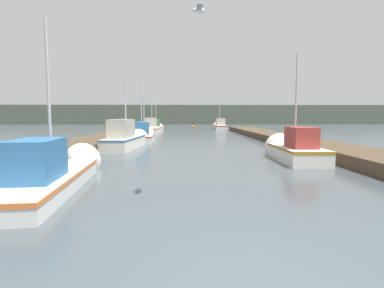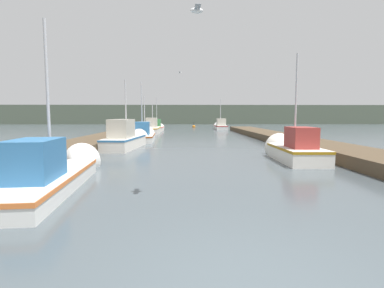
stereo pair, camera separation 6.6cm
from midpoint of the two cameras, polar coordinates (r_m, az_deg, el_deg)
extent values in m
cube|color=#4C3D2B|center=(20.07, -18.20, 0.33)|extent=(2.66, 40.00, 0.49)
cube|color=#4C3D2B|center=(20.58, 19.50, 0.40)|extent=(2.66, 40.00, 0.49)
cube|color=#4C5647|center=(73.08, -0.82, 5.61)|extent=(120.00, 16.00, 4.20)
cube|color=silver|center=(8.61, -25.82, -6.65)|extent=(1.91, 5.30, 0.45)
cube|color=orange|center=(8.58, -25.87, -5.56)|extent=(1.94, 5.33, 0.10)
cone|color=silver|center=(11.58, -20.69, -3.45)|extent=(1.47, 1.24, 1.38)
cube|color=#2D6699|center=(7.89, -27.58, -2.64)|extent=(1.12, 1.69, 0.94)
cylinder|color=#B2B2B7|center=(8.81, -25.59, 8.16)|extent=(0.08, 0.08, 3.99)
cube|color=silver|center=(13.48, 19.41, -1.81)|extent=(1.63, 3.70, 0.63)
cube|color=#9F7013|center=(13.46, 19.44, -0.72)|extent=(1.66, 3.73, 0.10)
cone|color=silver|center=(15.55, 16.72, -0.80)|extent=(1.49, 0.75, 1.47)
cube|color=#99332D|center=(12.99, 20.18, 1.18)|extent=(0.98, 1.45, 0.85)
cylinder|color=#B2B2B7|center=(13.66, 19.33, 7.88)|extent=(0.08, 0.08, 3.93)
cube|color=silver|center=(18.10, -12.59, 0.24)|extent=(1.85, 4.92, 0.68)
cube|color=teal|center=(18.08, -12.61, 1.14)|extent=(1.89, 4.95, 0.10)
cone|color=silver|center=(20.90, -10.32, 0.97)|extent=(1.43, 1.15, 1.34)
cube|color=#B2AD9E|center=(17.47, -13.20, 2.89)|extent=(1.28, 1.94, 1.05)
cylinder|color=#B2B2B7|center=(18.38, -12.40, 6.66)|extent=(0.08, 0.08, 3.37)
cube|color=silver|center=(22.91, -9.45, 1.17)|extent=(2.05, 4.78, 0.52)
cube|color=#AA4F1C|center=(22.90, -9.46, 1.66)|extent=(2.08, 4.81, 0.10)
cone|color=silver|center=(25.73, -8.94, 1.64)|extent=(1.74, 1.08, 1.69)
cube|color=#2D6699|center=(22.29, -9.61, 2.94)|extent=(1.27, 1.90, 0.96)
cylinder|color=#B2B2B7|center=(23.21, -9.47, 6.73)|extent=(0.08, 0.08, 3.94)
cube|color=silver|center=(27.34, -8.95, 1.80)|extent=(1.77, 3.90, 0.46)
cube|color=purple|center=(27.33, -8.96, 2.15)|extent=(1.80, 3.93, 0.10)
cone|color=silver|center=(29.71, -8.64, 2.10)|extent=(1.51, 1.04, 1.45)
cube|color=#B2AD9E|center=(26.83, -9.04, 3.22)|extent=(1.28, 1.34, 0.94)
cylinder|color=#B2B2B7|center=(27.57, -8.97, 5.71)|extent=(0.08, 0.08, 3.27)
cube|color=silver|center=(32.16, -7.51, 2.57)|extent=(1.55, 5.17, 0.68)
cube|color=gold|center=(32.15, -7.51, 3.07)|extent=(1.58, 5.20, 0.10)
cone|color=silver|center=(35.32, -7.06, 2.83)|extent=(1.40, 1.24, 1.38)
cube|color=#B2AD9E|center=(31.49, -7.63, 4.05)|extent=(1.12, 1.49, 1.02)
cylinder|color=#B2B2B7|center=(32.50, -7.48, 5.32)|extent=(0.08, 0.08, 2.40)
cube|color=silver|center=(36.69, -6.73, 2.83)|extent=(1.44, 5.12, 0.55)
cube|color=red|center=(36.69, -6.73, 3.16)|extent=(1.47, 5.15, 0.10)
cone|color=silver|center=(39.80, -6.24, 3.04)|extent=(1.30, 1.17, 1.28)
cube|color=#387A42|center=(36.03, -6.85, 3.97)|extent=(1.05, 1.96, 0.95)
cylinder|color=#B2B2B7|center=(37.04, -6.70, 6.04)|extent=(0.08, 0.08, 3.58)
cube|color=silver|center=(41.61, 5.52, 3.17)|extent=(1.58, 5.16, 0.57)
cube|color=maroon|center=(41.60, 5.52, 3.48)|extent=(1.61, 5.19, 0.10)
cone|color=silver|center=(44.70, 5.12, 3.33)|extent=(1.42, 1.12, 1.40)
cube|color=#B2AD9E|center=(40.95, 5.62, 4.19)|extent=(1.20, 1.74, 0.95)
cylinder|color=#B2B2B7|center=(41.96, 5.49, 6.07)|extent=(0.08, 0.08, 3.66)
cylinder|color=#473523|center=(24.35, -11.71, 1.91)|extent=(0.25, 0.25, 0.97)
cylinder|color=silver|center=(24.33, -11.73, 3.10)|extent=(0.29, 0.29, 0.04)
cylinder|color=#473523|center=(22.39, -12.61, 2.03)|extent=(0.23, 0.23, 1.31)
cylinder|color=silver|center=(22.36, -12.65, 3.76)|extent=(0.26, 0.26, 0.04)
cylinder|color=#473523|center=(15.61, 20.86, 0.14)|extent=(0.28, 0.28, 1.20)
cylinder|color=silver|center=(15.57, 20.93, 2.40)|extent=(0.32, 0.32, 0.04)
sphere|color=#BF6513|center=(48.15, 0.39, 3.33)|extent=(0.50, 0.50, 0.50)
cylinder|color=black|center=(48.14, 0.39, 3.93)|extent=(0.06, 0.06, 0.50)
ellipsoid|color=white|center=(7.06, 1.19, 24.07)|extent=(0.29, 0.16, 0.12)
cube|color=gray|center=(6.94, 1.35, 24.59)|extent=(0.14, 0.28, 0.07)
cube|color=gray|center=(7.19, 1.03, 23.88)|extent=(0.14, 0.28, 0.07)
ellipsoid|color=white|center=(26.72, -2.28, 13.45)|extent=(0.28, 0.14, 0.12)
cube|color=gray|center=(26.58, -2.28, 13.53)|extent=(0.12, 0.27, 0.07)
cube|color=gray|center=(26.86, -2.27, 13.45)|extent=(0.12, 0.27, 0.07)
camera|label=1|loc=(0.03, -89.88, 0.01)|focal=28.00mm
camera|label=2|loc=(0.03, 90.12, -0.01)|focal=28.00mm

